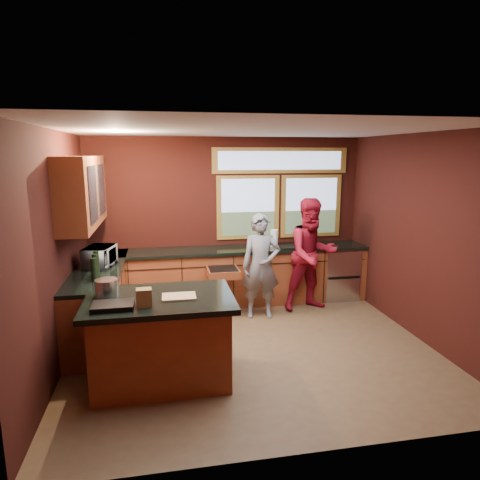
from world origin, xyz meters
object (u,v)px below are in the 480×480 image
object	(u,v)px
island	(161,338)
person_red	(312,255)
person_grey	(261,266)
stock_pot	(107,288)
cutting_board	(179,297)

from	to	relation	value
island	person_red	bearing A→B (deg)	37.51
person_grey	person_red	world-z (taller)	person_red
person_grey	stock_pot	xyz separation A→B (m)	(-2.03, -1.47, 0.25)
person_red	stock_pot	size ratio (longest dim) A/B	7.36
island	cutting_board	size ratio (longest dim) A/B	4.43
island	person_grey	distance (m)	2.22
island	person_red	distance (m)	2.98
person_red	cutting_board	distance (m)	2.83
stock_pot	cutting_board	bearing A→B (deg)	-14.93
person_red	stock_pot	xyz separation A→B (m)	(-2.89, -1.65, 0.15)
person_grey	stock_pot	size ratio (longest dim) A/B	6.54
person_grey	stock_pot	distance (m)	2.52
stock_pot	person_grey	bearing A→B (deg)	35.91
cutting_board	stock_pot	world-z (taller)	stock_pot
cutting_board	stock_pot	distance (m)	0.78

